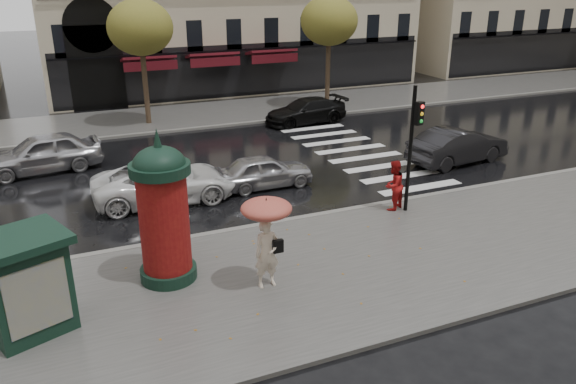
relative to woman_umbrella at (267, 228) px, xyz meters
name	(u,v)px	position (x,y,z in m)	size (l,w,h in m)	color
ground	(331,262)	(2.24, 0.69, -1.78)	(160.00, 160.00, 0.00)	black
near_sidewalk	(339,267)	(2.24, 0.19, -1.72)	(90.00, 7.00, 0.12)	#474744
far_sidewalk	(181,116)	(2.24, 19.69, -1.72)	(90.00, 6.00, 0.12)	#474744
near_kerb	(290,220)	(2.24, 3.69, -1.71)	(90.00, 0.25, 0.14)	slate
far_kerb	(194,129)	(2.24, 16.69, -1.71)	(90.00, 0.25, 0.14)	slate
zebra_crossing	(351,149)	(8.24, 10.29, -1.77)	(3.60, 11.75, 0.01)	silver
tree_far_left	(140,28)	(0.24, 18.69, 3.39)	(3.40, 3.40, 6.64)	#38281C
tree_far_right	(329,21)	(11.24, 18.69, 3.39)	(3.40, 3.40, 6.64)	#38281C
woman_umbrella	(267,228)	(0.00, 0.00, 0.00)	(1.31, 1.31, 2.51)	#F0DDC5
woman_red	(393,185)	(5.87, 3.09, -0.77)	(0.86, 0.67, 1.77)	red
man_burgundy	(168,219)	(-1.91, 3.09, -0.66)	(0.97, 0.63, 1.99)	#410D17
morris_column	(163,210)	(-2.31, 1.43, 0.34)	(1.55, 1.55, 4.17)	black
traffic_light	(413,138)	(6.27, 2.74, 0.98)	(0.32, 0.43, 4.34)	black
newsstand	(25,283)	(-5.70, 0.29, -0.43)	(2.44, 2.26, 2.38)	black
car_silver	(264,171)	(2.66, 7.19, -1.13)	(1.53, 3.80, 1.30)	#B5B4B9
car_darkgrey	(458,146)	(11.54, 6.65, -0.99)	(1.65, 4.74, 1.56)	black
car_white	(165,182)	(-1.18, 7.27, -1.06)	(2.38, 5.15, 1.43)	white
car_black	(306,111)	(8.38, 15.69, -1.10)	(1.91, 4.69, 1.36)	black
car_far_silver	(42,153)	(-5.23, 12.54, -0.96)	(1.92, 4.77, 1.63)	#ACABB0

